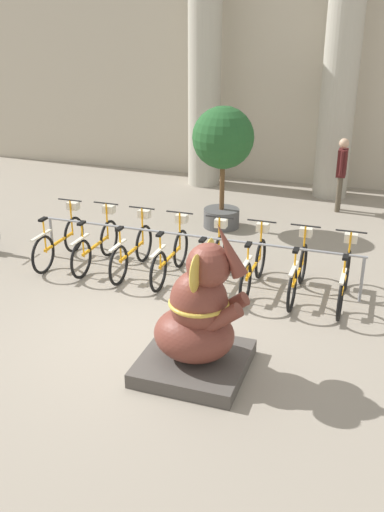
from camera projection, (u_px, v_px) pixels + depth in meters
The scene contains 16 objects.
ground_plane at pixel (147, 332), 8.04m from camera, with size 60.00×60.00×0.00m, color gray.
building_facade at pixel (279, 64), 14.36m from camera, with size 20.00×0.20×6.00m.
column_left at pixel (205, 81), 14.13m from camera, with size 1.03×1.03×5.16m.
column_right at pixel (339, 86), 13.15m from camera, with size 1.03×1.03×5.16m.
bike_rack at pixel (193, 242), 9.49m from camera, with size 5.59×0.05×0.77m.
bicycle_0 at pixel (60, 240), 10.22m from camera, with size 0.48×1.71×1.04m.
bicycle_1 at pixel (97, 244), 10.04m from camera, with size 0.48×1.71×1.04m.
bicycle_2 at pixel (133, 249), 9.80m from camera, with size 0.48×1.71×1.04m.
bicycle_3 at pixel (171, 255), 9.57m from camera, with size 0.48×1.71×1.04m.
bicycle_4 at pixel (211, 261), 9.34m from camera, with size 0.48×1.71×1.04m.
bicycle_5 at pixel (254, 266), 9.16m from camera, with size 0.48×1.71×1.04m.
bicycle_6 at pixel (298, 272), 8.95m from camera, with size 0.48×1.71×1.04m.
bicycle_7 at pixel (345, 279), 8.71m from camera, with size 0.48×1.71×1.04m.
elephant_statue at pixel (198, 323), 6.92m from camera, with size 1.30×1.30×2.02m.
person_pedestrian at pixel (342, 168), 12.67m from camera, with size 0.22×0.47×1.65m.
potted_tree at pixel (223, 146), 11.40m from camera, with size 1.24×1.24×2.50m.
Camera 1 is at (2.89, -6.40, 4.11)m, focal length 40.00 mm.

